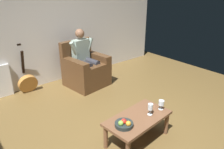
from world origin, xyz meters
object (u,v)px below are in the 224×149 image
object	(u,v)px
wine_glass_near	(150,108)
fruit_bowl	(124,124)
guitar	(28,82)
person_seated	(85,56)
wine_glass_far	(161,103)
coffee_table	(138,121)
armchair	(85,70)

from	to	relation	value
wine_glass_near	fruit_bowl	distance (m)	0.47
guitar	person_seated	bearing A→B (deg)	158.13
wine_glass_near	wine_glass_far	world-z (taller)	wine_glass_near
person_seated	coffee_table	size ratio (longest dim) A/B	1.24
person_seated	wine_glass_far	world-z (taller)	person_seated
coffee_table	fruit_bowl	size ratio (longest dim) A/B	4.14
armchair	coffee_table	bearing A→B (deg)	69.99
guitar	fruit_bowl	world-z (taller)	guitar
person_seated	wine_glass_near	distance (m)	2.15
guitar	wine_glass_far	xyz separation A→B (m)	(-1.06, 2.59, 0.27)
coffee_table	wine_glass_far	size ratio (longest dim) A/B	6.87
coffee_table	wine_glass_far	xyz separation A→B (m)	(-0.40, 0.07, 0.16)
armchair	wine_glass_far	world-z (taller)	armchair
armchair	wine_glass_near	bearing A→B (deg)	74.78
armchair	fruit_bowl	world-z (taller)	armchair
armchair	person_seated	world-z (taller)	person_seated
person_seated	armchair	bearing A→B (deg)	-90.00
coffee_table	wine_glass_near	bearing A→B (deg)	159.47
fruit_bowl	wine_glass_far	bearing A→B (deg)	176.86
fruit_bowl	wine_glass_near	bearing A→B (deg)	176.33
person_seated	wine_glass_far	size ratio (longest dim) A/B	8.49
coffee_table	wine_glass_near	size ratio (longest dim) A/B	5.83
person_seated	guitar	bearing A→B (deg)	-29.13
person_seated	guitar	size ratio (longest dim) A/B	1.21
wine_glass_near	wine_glass_far	xyz separation A→B (m)	(-0.23, 0.01, -0.02)
armchair	wine_glass_far	xyz separation A→B (m)	(0.07, 2.14, 0.15)
wine_glass_far	fruit_bowl	world-z (taller)	wine_glass_far
armchair	person_seated	xyz separation A→B (m)	(-0.00, 0.01, 0.32)
guitar	wine_glass_far	size ratio (longest dim) A/B	6.99
armchair	guitar	bearing A→B (deg)	-28.76
armchair	guitar	xyz separation A→B (m)	(1.13, -0.45, -0.12)
coffee_table	wine_glass_near	xyz separation A→B (m)	(-0.17, 0.06, 0.18)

